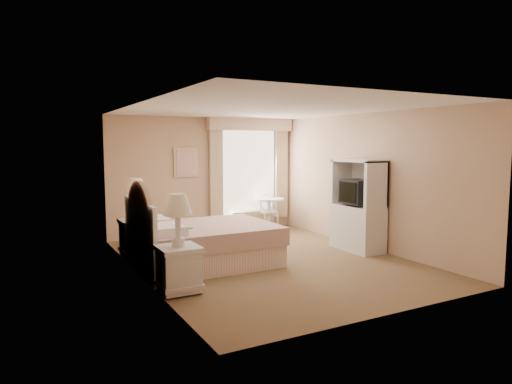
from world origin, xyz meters
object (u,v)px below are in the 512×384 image
round_table (269,209)px  armoire (358,213)px  nightstand_near (178,256)px  nightstand_far (136,227)px  cafe_chair (268,209)px  bed (199,243)px

round_table → armoire: size_ratio=0.43×
nightstand_near → nightstand_far: nightstand_far is taller
armoire → nightstand_far: bearing=157.9°
nightstand_near → cafe_chair: bearing=45.5°
nightstand_near → round_table: 4.59m
cafe_chair → armoire: 2.60m
nightstand_far → cafe_chair: size_ratio=1.64×
nightstand_near → armoire: 3.73m
nightstand_far → round_table: (3.23, 1.02, -0.02)m
nightstand_far → round_table: size_ratio=1.86×
bed → cafe_chair: bed is taller
round_table → armoire: armoire is taller
nightstand_near → round_table: nightstand_near is taller
bed → nightstand_near: 1.36m
armoire → cafe_chair: bearing=99.0°
bed → armoire: size_ratio=1.29×
round_table → cafe_chair: (0.01, 0.05, -0.01)m
bed → armoire: armoire is taller
nightstand_far → armoire: 3.95m
round_table → cafe_chair: bearing=75.7°
nightstand_far → nightstand_near: bearing=-90.0°
bed → cafe_chair: bearing=40.7°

